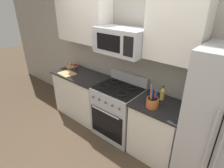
% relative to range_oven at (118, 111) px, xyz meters
% --- Properties ---
extents(ground_plane, '(16.00, 16.00, 0.00)m').
position_rel_range_oven_xyz_m(ground_plane, '(0.00, -0.66, -0.47)').
color(ground_plane, '#473828').
extents(wall_back, '(8.00, 0.10, 2.60)m').
position_rel_range_oven_xyz_m(wall_back, '(0.00, 0.38, 0.83)').
color(wall_back, '#9E998E').
rests_on(wall_back, ground).
extents(counter_left, '(1.13, 0.62, 0.91)m').
position_rel_range_oven_xyz_m(counter_left, '(-0.95, -0.00, -0.02)').
color(counter_left, silver).
rests_on(counter_left, ground).
extents(range_oven, '(0.76, 0.67, 1.09)m').
position_rel_range_oven_xyz_m(range_oven, '(0.00, 0.00, 0.00)').
color(range_oven, '#B2B5BA').
rests_on(range_oven, ground).
extents(counter_right, '(0.74, 0.62, 0.91)m').
position_rel_range_oven_xyz_m(counter_right, '(0.76, -0.00, -0.02)').
color(counter_right, silver).
rests_on(counter_right, ground).
extents(refrigerator, '(0.81, 0.73, 1.84)m').
position_rel_range_oven_xyz_m(refrigerator, '(1.55, -0.02, 0.45)').
color(refrigerator, '#B2B5BA').
rests_on(refrigerator, ground).
extents(microwave, '(0.79, 0.44, 0.38)m').
position_rel_range_oven_xyz_m(microwave, '(-0.00, 0.03, 1.22)').
color(microwave, '#B2B5BA').
extents(upper_cabinets_left, '(1.12, 0.34, 0.79)m').
position_rel_range_oven_xyz_m(upper_cabinets_left, '(-0.96, 0.16, 1.44)').
color(upper_cabinets_left, silver).
extents(upper_cabinets_right, '(0.73, 0.34, 0.79)m').
position_rel_range_oven_xyz_m(upper_cabinets_right, '(0.76, 0.16, 1.44)').
color(upper_cabinets_right, silver).
extents(utensil_crock, '(0.17, 0.17, 0.34)m').
position_rel_range_oven_xyz_m(utensil_crock, '(0.69, -0.13, 0.51)').
color(utensil_crock, '#D1662D').
rests_on(utensil_crock, counter_right).
extents(fruit_basket, '(0.19, 0.19, 0.09)m').
position_rel_range_oven_xyz_m(fruit_basket, '(-1.43, 0.13, 0.48)').
color(fruit_basket, tan).
rests_on(fruit_basket, counter_left).
extents(apple_loose, '(0.08, 0.08, 0.08)m').
position_rel_range_oven_xyz_m(apple_loose, '(-1.24, 0.14, 0.47)').
color(apple_loose, red).
rests_on(apple_loose, counter_left).
extents(cutting_board, '(0.34, 0.29, 0.02)m').
position_rel_range_oven_xyz_m(cutting_board, '(-1.16, -0.17, 0.44)').
color(cutting_board, tan).
rests_on(cutting_board, counter_left).
extents(bottle_oil, '(0.06, 0.06, 0.21)m').
position_rel_range_oven_xyz_m(bottle_oil, '(0.70, 0.14, 0.53)').
color(bottle_oil, gold).
rests_on(bottle_oil, counter_right).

